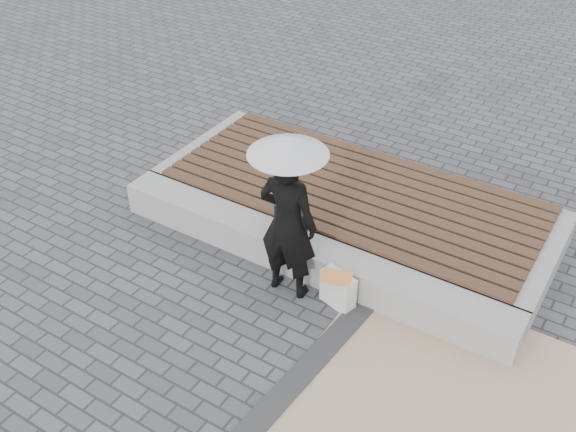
{
  "coord_description": "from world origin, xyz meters",
  "views": [
    {
      "loc": [
        3.02,
        -3.57,
        5.1
      ],
      "look_at": [
        0.02,
        1.21,
        1.0
      ],
      "focal_mm": 42.11,
      "sensor_mm": 36.0,
      "label": 1
    }
  ],
  "objects_px": {
    "seating_ledge": "(305,255)",
    "woman": "(288,224)",
    "canvas_tote": "(338,290)",
    "handbag": "(291,219)",
    "parasol": "(288,145)"
  },
  "relations": [
    {
      "from": "woman",
      "to": "handbag",
      "type": "distance_m",
      "value": 0.69
    },
    {
      "from": "seating_ledge",
      "to": "canvas_tote",
      "type": "bearing_deg",
      "value": -27.55
    },
    {
      "from": "canvas_tote",
      "to": "parasol",
      "type": "bearing_deg",
      "value": -158.02
    },
    {
      "from": "seating_ledge",
      "to": "woman",
      "type": "height_order",
      "value": "woman"
    },
    {
      "from": "woman",
      "to": "handbag",
      "type": "relative_size",
      "value": 4.63
    },
    {
      "from": "seating_ledge",
      "to": "canvas_tote",
      "type": "height_order",
      "value": "canvas_tote"
    },
    {
      "from": "seating_ledge",
      "to": "handbag",
      "type": "relative_size",
      "value": 12.87
    },
    {
      "from": "seating_ledge",
      "to": "parasol",
      "type": "height_order",
      "value": "parasol"
    },
    {
      "from": "seating_ledge",
      "to": "canvas_tote",
      "type": "xyz_separation_m",
      "value": [
        0.61,
        -0.32,
        0.01
      ]
    },
    {
      "from": "canvas_tote",
      "to": "woman",
      "type": "bearing_deg",
      "value": -158.02
    },
    {
      "from": "woman",
      "to": "parasol",
      "type": "xyz_separation_m",
      "value": [
        -0.0,
        0.0,
        0.94
      ]
    },
    {
      "from": "woman",
      "to": "canvas_tote",
      "type": "distance_m",
      "value": 0.91
    },
    {
      "from": "woman",
      "to": "handbag",
      "type": "bearing_deg",
      "value": -65.06
    },
    {
      "from": "seating_ledge",
      "to": "parasol",
      "type": "distance_m",
      "value": 1.69
    },
    {
      "from": "woman",
      "to": "parasol",
      "type": "distance_m",
      "value": 0.94
    }
  ]
}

